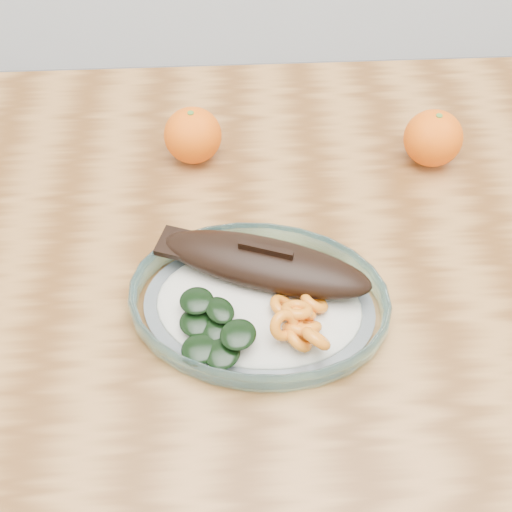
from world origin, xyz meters
name	(u,v)px	position (x,y,z in m)	size (l,w,h in m)	color
ground	(297,491)	(0.00, 0.00, 0.00)	(3.00, 3.00, 0.00)	slate
dining_table	(323,315)	(0.00, 0.00, 0.65)	(1.20, 0.80, 0.75)	brown
plated_meal	(259,299)	(-0.08, -0.05, 0.77)	(0.58, 0.58, 0.08)	white
orange_left	(193,135)	(-0.16, 0.20, 0.79)	(0.07, 0.07, 0.07)	#FA4F05
orange_right	(433,138)	(0.15, 0.17, 0.79)	(0.08, 0.08, 0.08)	#FA4F05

